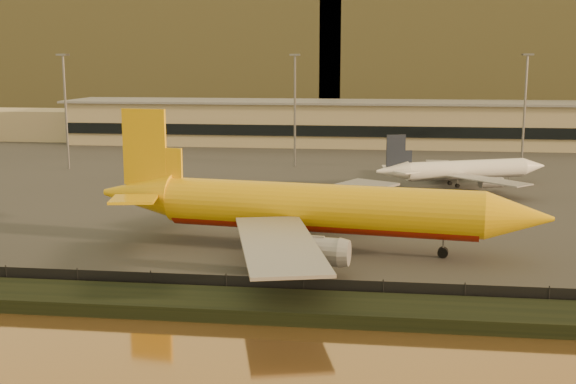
{
  "coord_description": "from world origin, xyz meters",
  "views": [
    {
      "loc": [
        9.41,
        -82.78,
        24.06
      ],
      "look_at": [
        -2.81,
        12.0,
        6.66
      ],
      "focal_mm": 45.0,
      "sensor_mm": 36.0,
      "label": 1
    }
  ],
  "objects": [
    {
      "name": "ground",
      "position": [
        0.0,
        0.0,
        0.0
      ],
      "size": [
        900.0,
        900.0,
        0.0
      ],
      "primitive_type": "plane",
      "color": "black",
      "rests_on": "ground"
    },
    {
      "name": "embankment",
      "position": [
        0.0,
        -17.0,
        0.7
      ],
      "size": [
        320.0,
        7.0,
        1.4
      ],
      "primitive_type": "cube",
      "color": "black",
      "rests_on": "ground"
    },
    {
      "name": "tarmac",
      "position": [
        0.0,
        95.0,
        0.1
      ],
      "size": [
        320.0,
        220.0,
        0.2
      ],
      "primitive_type": "cube",
      "color": "#2D2D2D",
      "rests_on": "ground"
    },
    {
      "name": "perimeter_fence",
      "position": [
        0.0,
        -13.0,
        1.3
      ],
      "size": [
        300.0,
        0.05,
        2.2
      ],
      "primitive_type": "cube",
      "color": "black",
      "rests_on": "tarmac"
    },
    {
      "name": "terminal_building",
      "position": [
        -14.52,
        125.55,
        6.25
      ],
      "size": [
        202.0,
        25.0,
        12.6
      ],
      "color": "#C3B587",
      "rests_on": "tarmac"
    },
    {
      "name": "apron_light_masts",
      "position": [
        15.0,
        75.0,
        15.7
      ],
      "size": [
        152.2,
        12.2,
        25.4
      ],
      "color": "slate",
      "rests_on": "tarmac"
    },
    {
      "name": "distant_hills",
      "position": [
        -20.74,
        340.0,
        31.39
      ],
      "size": [
        470.0,
        160.0,
        70.0
      ],
      "color": "brown",
      "rests_on": "ground"
    },
    {
      "name": "dhl_cargo_jet",
      "position": [
        0.92,
        7.16,
        5.45
      ],
      "size": [
        58.89,
        57.19,
        17.59
      ],
      "rotation": [
        0.0,
        0.0,
        -0.13
      ],
      "color": "#F4B70C",
      "rests_on": "tarmac"
    },
    {
      "name": "white_narrowbody_jet",
      "position": [
        25.38,
        58.09,
        3.28
      ],
      "size": [
        34.4,
        32.48,
        10.33
      ],
      "rotation": [
        0.0,
        0.0,
        0.39
      ],
      "color": "white",
      "rests_on": "tarmac"
    },
    {
      "name": "gse_vehicle_yellow",
      "position": [
        16.06,
        33.07,
        1.06
      ],
      "size": [
        4.14,
        2.63,
        1.72
      ],
      "primitive_type": "cube",
      "rotation": [
        0.0,
        0.0,
        0.25
      ],
      "color": "#F4B70C",
      "rests_on": "tarmac"
    },
    {
      "name": "gse_vehicle_white",
      "position": [
        -7.8,
        29.2,
        1.03
      ],
      "size": [
        4.03,
        2.93,
        1.66
      ],
      "primitive_type": "cube",
      "rotation": [
        0.0,
        0.0,
        0.39
      ],
      "color": "white",
      "rests_on": "tarmac"
    }
  ]
}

